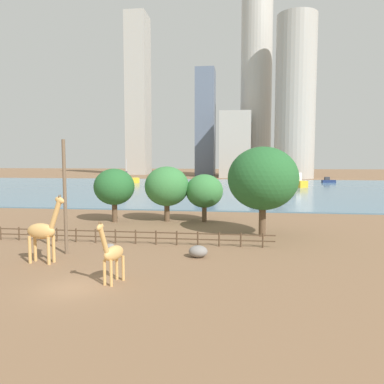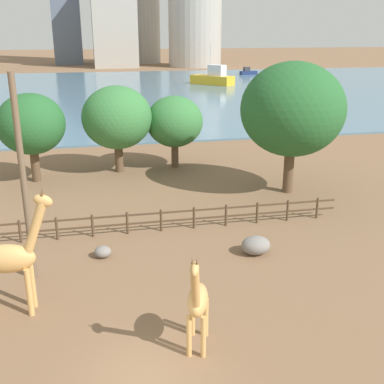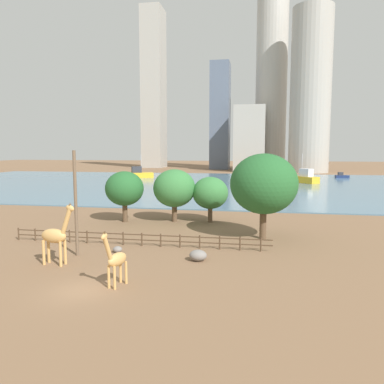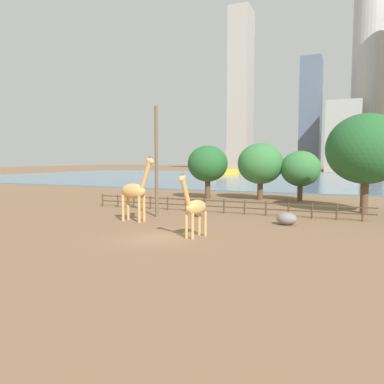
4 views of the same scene
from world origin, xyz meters
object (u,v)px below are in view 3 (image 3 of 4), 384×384
boulder_by_pole (198,255)px  boat_ferry (304,178)px  utility_pole (76,204)px  boulder_near_fence (118,249)px  boat_tug (342,176)px  giraffe_companion (116,260)px  tree_right_tall (174,188)px  boat_sailboat (139,174)px  tree_left_large (125,189)px  tree_center_broad (264,184)px  tree_left_small (210,193)px  giraffe_tall (56,236)px

boulder_by_pole → boat_ferry: 78.23m
utility_pole → boulder_near_fence: bearing=25.2°
boat_ferry → boat_tug: bearing=-77.6°
giraffe_companion → boulder_near_fence: bearing=-141.4°
boulder_by_pole → utility_pole: bearing=-178.5°
boat_ferry → tree_right_tall: bearing=116.2°
giraffe_companion → boat_sailboat: 96.82m
tree_left_large → tree_center_broad: tree_center_broad is taller
utility_pole → boat_tug: 105.84m
tree_left_large → boat_sailboat: boat_sailboat is taller
tree_right_tall → boat_ferry: size_ratio=0.78×
tree_center_broad → tree_right_tall: size_ratio=1.31×
giraffe_companion → tree_right_tall: size_ratio=0.60×
boat_sailboat → boat_tug: size_ratio=2.01×
tree_left_small → boat_tug: size_ratio=1.34×
tree_center_broad → tree_right_tall: 13.78m
tree_center_broad → tree_left_small: size_ratio=1.53×
utility_pole → boat_ferry: 81.65m
utility_pole → boat_ferry: utility_pole is taller
tree_center_broad → boat_ferry: bearing=80.1°
utility_pole → tree_left_large: size_ratio=1.41×
boulder_near_fence → tree_left_small: tree_left_small is taller
giraffe_companion → boat_sailboat: boat_sailboat is taller
giraffe_tall → boulder_near_fence: giraffe_tall is taller
boat_ferry → tree_center_broad: bearing=127.4°
giraffe_companion → tree_left_small: tree_left_small is taller
boulder_near_fence → boat_tug: size_ratio=0.19×
boat_ferry → boat_sailboat: (-50.46, 9.26, -0.08)m
utility_pole → boat_sailboat: (-22.36, 85.85, -3.22)m
tree_center_broad → giraffe_tall: bearing=-144.2°
giraffe_tall → utility_pole: bearing=87.5°
boulder_near_fence → boat_ferry: bearing=71.7°
tree_right_tall → utility_pole: bearing=-106.6°
utility_pole → boat_tug: size_ratio=2.13×
tree_center_broad → boat_tug: 91.49m
tree_left_large → boat_tug: bearing=61.8°
boulder_near_fence → boulder_by_pole: (7.71, -1.22, 0.18)m
boulder_by_pole → tree_left_small: size_ratio=0.25×
giraffe_tall → boat_tug: giraffe_tall is taller
utility_pole → tree_center_broad: 18.91m
boulder_near_fence → tree_right_tall: size_ratio=0.12×
giraffe_companion → boulder_by_pole: giraffe_companion is taller
tree_right_tall → boat_sailboat: (-27.41, 68.86, -2.92)m
giraffe_tall → tree_center_broad: bearing=41.5°
giraffe_companion → boulder_near_fence: 8.85m
tree_center_broad → tree_left_small: (-6.69, 8.12, -2.03)m
utility_pole → tree_left_small: utility_pole is taller
tree_left_large → tree_left_small: bearing=9.0°
boulder_by_pole → tree_center_broad: 11.87m
tree_left_large → giraffe_tall: bearing=-87.2°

